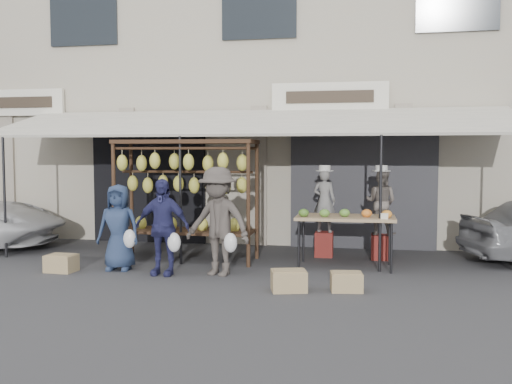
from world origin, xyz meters
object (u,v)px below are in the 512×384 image
customer_right (218,221)px  crate_near_a (289,281)px  customer_mid (162,227)px  banana_rack (185,177)px  crate_near_b (346,282)px  vendor_right (381,202)px  produce_table (345,218)px  vendor_left (324,201)px  customer_left (118,227)px  crate_far (61,263)px

customer_right → crate_near_a: (1.28, -0.85, -0.74)m
customer_mid → customer_right: (0.91, 0.14, 0.09)m
banana_rack → crate_near_b: size_ratio=5.80×
vendor_right → crate_near_b: (-0.55, -2.60, -0.95)m
produce_table → vendor_left: bearing=113.3°
banana_rack → crate_near_a: bearing=-41.6°
customer_left → customer_right: (1.78, -0.09, 0.15)m
produce_table → customer_mid: customer_mid is taller
crate_near_a → vendor_right: bearing=63.5°
vendor_left → crate_near_b: size_ratio=2.70×
customer_mid → crate_far: 1.87m
customer_left → crate_near_a: bearing=-22.0°
vendor_right → vendor_left: bearing=14.3°
vendor_right → customer_right: 3.26m
customer_left → vendor_left: bearing=24.7°
vendor_right → customer_left: 4.79m
vendor_left → vendor_right: 1.06m
vendor_right → customer_right: customer_right is taller
crate_far → customer_right: bearing=5.1°
banana_rack → crate_near_a: (2.17, -1.93, -1.41)m
crate_near_b → produce_table: bearing=92.7°
customer_mid → produce_table: bearing=23.8°
vendor_right → customer_mid: vendor_right is taller
produce_table → crate_near_a: produce_table is taller
customer_right → crate_near_b: size_ratio=3.95×
customer_mid → crate_near_a: 2.39m
vendor_right → customer_left: size_ratio=0.84×
crate_near_a → crate_far: 3.99m
vendor_left → crate_near_a: size_ratio=2.43×
produce_table → crate_near_b: 1.85m
banana_rack → crate_near_a: banana_rack is taller
produce_table → customer_left: bearing=-166.6°
crate_near_a → produce_table: bearing=68.1°
banana_rack → crate_far: size_ratio=5.47×
customer_mid → vendor_right: bearing=32.4°
banana_rack → produce_table: size_ratio=1.53×
customer_right → crate_far: size_ratio=3.72×
banana_rack → crate_near_a: 3.23m
crate_near_a → crate_near_b: bearing=10.3°
customer_right → vendor_left: bearing=66.7°
crate_near_a → customer_right: bearing=146.4°
produce_table → customer_mid: bearing=-158.8°
customer_right → crate_far: bearing=-159.9°
banana_rack → vendor_right: (3.54, 0.82, -0.48)m
customer_right → crate_near_b: (2.10, -0.70, -0.75)m
vendor_left → vendor_right: bearing=-170.8°
vendor_right → customer_mid: bearing=49.6°
produce_table → vendor_left: (-0.43, 1.00, 0.21)m
banana_rack → customer_mid: 1.44m
vendor_right → crate_far: (-5.31, -2.14, -0.94)m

